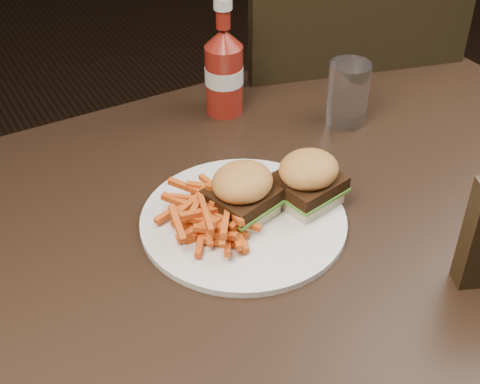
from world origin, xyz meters
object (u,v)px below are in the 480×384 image
dining_table (281,215)px  tumbler (348,94)px  plate (243,220)px  ketchup_bottle (224,82)px  chair_far (312,146)px

dining_table → tumbler: tumbler is taller
plate → tumbler: (0.30, 0.16, 0.05)m
ketchup_bottle → tumbler: ketchup_bottle is taller
dining_table → chair_far: size_ratio=2.53×
chair_far → tumbler: size_ratio=4.15×
tumbler → dining_table: bearing=-147.0°
tumbler → chair_far: bearing=60.7°
dining_table → ketchup_bottle: size_ratio=8.92×
dining_table → ketchup_bottle: (0.06, 0.29, 0.08)m
chair_far → plate: 0.78m
chair_far → ketchup_bottle: size_ratio=3.52×
plate → ketchup_bottle: size_ratio=2.22×
plate → ketchup_bottle: (0.13, 0.29, 0.06)m
chair_far → tumbler: tumbler is taller
chair_far → tumbler: 0.55m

